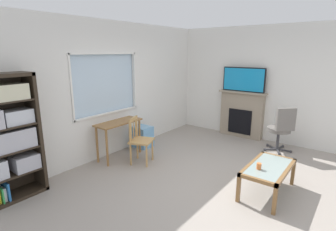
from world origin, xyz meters
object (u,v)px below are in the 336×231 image
object	(u,v)px
plastic_drawer_unit	(142,137)
fireplace	(242,114)
desk_under_window	(119,128)
coffee_table	(268,170)
tv	(244,80)
office_chair	(281,127)
wooden_chair	(140,140)
sippy_cup	(259,166)
bookshelf	(3,136)

from	to	relation	value
plastic_drawer_unit	fireplace	size ratio (longest dim) A/B	0.40
desk_under_window	coffee_table	bearing A→B (deg)	-81.53
fireplace	tv	world-z (taller)	tv
tv	office_chair	distance (m)	1.50
fireplace	tv	distance (m)	0.87
coffee_table	plastic_drawer_unit	bearing A→B (deg)	83.84
wooden_chair	tv	world-z (taller)	tv
wooden_chair	fireplace	world-z (taller)	fireplace
office_chair	plastic_drawer_unit	bearing A→B (deg)	121.27
sippy_cup	fireplace	bearing A→B (deg)	27.12
tv	sippy_cup	xyz separation A→B (m)	(-2.57, -1.33, -0.96)
wooden_chair	coffee_table	distance (m)	2.36
wooden_chair	fireplace	size ratio (longest dim) A/B	0.77
fireplace	wooden_chair	bearing A→B (deg)	161.68
bookshelf	tv	bearing A→B (deg)	-17.62
sippy_cup	wooden_chair	bearing A→B (deg)	94.17
office_chair	sippy_cup	distance (m)	2.09
tv	coffee_table	size ratio (longest dim) A/B	0.99
fireplace	office_chair	size ratio (longest dim) A/B	1.17
bookshelf	coffee_table	size ratio (longest dim) A/B	1.73
fireplace	office_chair	bearing A→B (deg)	-115.29
office_chair	sippy_cup	world-z (taller)	office_chair
bookshelf	sippy_cup	world-z (taller)	bookshelf
bookshelf	office_chair	size ratio (longest dim) A/B	1.84
plastic_drawer_unit	sippy_cup	world-z (taller)	sippy_cup
desk_under_window	office_chair	world-z (taller)	office_chair
bookshelf	plastic_drawer_unit	xyz separation A→B (m)	(2.77, -0.06, -0.73)
fireplace	tv	size ratio (longest dim) A/B	1.12
desk_under_window	tv	bearing A→B (deg)	-27.06
desk_under_window	plastic_drawer_unit	size ratio (longest dim) A/B	2.08
desk_under_window	fireplace	xyz separation A→B (m)	(2.82, -1.43, -0.04)
desk_under_window	fireplace	distance (m)	3.16
sippy_cup	bookshelf	bearing A→B (deg)	128.30
wooden_chair	fireplace	distance (m)	2.90
wooden_chair	coffee_table	xyz separation A→B (m)	(0.36, -2.33, -0.08)
plastic_drawer_unit	coffee_table	world-z (taller)	plastic_drawer_unit
office_chair	wooden_chair	bearing A→B (deg)	138.13
tv	plastic_drawer_unit	bearing A→B (deg)	144.34
fireplace	desk_under_window	bearing A→B (deg)	153.09
plastic_drawer_unit	tv	world-z (taller)	tv
bookshelf	plastic_drawer_unit	bearing A→B (deg)	-1.16
desk_under_window	coffee_table	distance (m)	2.88
plastic_drawer_unit	tv	size ratio (longest dim) A/B	0.45
bookshelf	wooden_chair	size ratio (longest dim) A/B	2.04
desk_under_window	plastic_drawer_unit	bearing A→B (deg)	3.89
bookshelf	plastic_drawer_unit	world-z (taller)	bookshelf
wooden_chair	sippy_cup	bearing A→B (deg)	-85.83
sippy_cup	office_chair	bearing A→B (deg)	6.42
bookshelf	coffee_table	world-z (taller)	bookshelf
tv	bookshelf	bearing A→B (deg)	162.38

